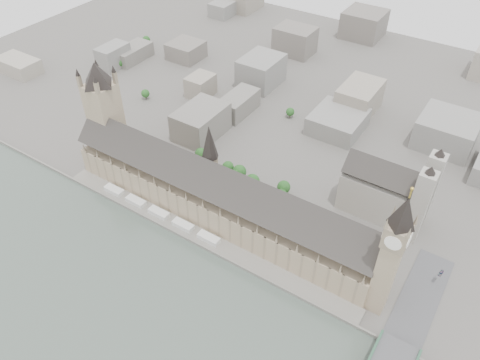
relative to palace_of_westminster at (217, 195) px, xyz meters
The scene contains 12 objects.
ground 30.06m from the palace_of_westminster, 90.00° to the right, with size 900.00×900.00×0.00m, color #595651.
embankment_wall 40.67m from the palace_of_westminster, 90.00° to the right, with size 600.00×1.50×3.00m, color slate.
river_terrace 34.80m from the palace_of_westminster, 90.00° to the right, with size 270.00×15.00×2.00m, color slate.
terrace_tents 51.60m from the palace_of_westminster, 146.28° to the right, with size 118.00×7.00×4.00m.
palace_of_westminster is the anchor object (origin of this frame).
elizabeth_tower 142.94m from the palace_of_westminster, ahead, with size 17.00×17.00×107.50m.
victoria_tower 126.41m from the palace_of_westminster, behind, with size 30.00×30.00×100.00m.
central_tower 37.14m from the palace_of_westminster, 147.79° to the left, with size 13.00×13.00×48.00m.
westminster_abbey 134.09m from the palace_of_westminster, 34.17° to the left, with size 68.00×36.00×64.00m.
city_skyline_inland 225.33m from the palace_of_westminster, 90.00° to the left, with size 720.00×360.00×38.00m, color gray, non-canonical shape.
park_trees 44.22m from the palace_of_westminster, 103.94° to the left, with size 110.00×30.00×15.00m, color #1B4A1A, non-canonical shape.
car_approach 171.12m from the palace_of_westminster, 10.19° to the left, with size 2.29×5.63×1.63m, color gray.
Camera 1 is at (162.44, -196.00, 271.83)m, focal length 35.00 mm.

